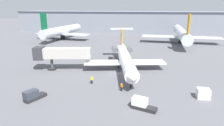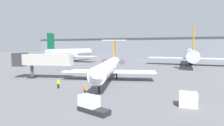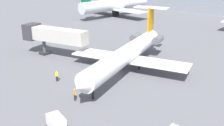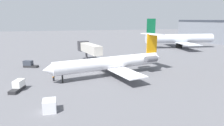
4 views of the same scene
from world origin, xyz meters
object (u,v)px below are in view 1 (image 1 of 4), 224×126
object	(u,v)px
ground_crew_loader	(92,80)
parked_airliner_west_end	(62,31)
baggage_tug_lead	(142,104)
parked_airliner_west_mid	(181,34)
ground_crew_marshaller	(122,87)
jet_bridge	(59,53)
cargo_container_uld	(203,93)
baggage_tug_trailing	(33,96)
regional_jet	(125,58)

from	to	relation	value
ground_crew_loader	parked_airliner_west_end	size ratio (longest dim) A/B	0.05
baggage_tug_lead	parked_airliner_west_mid	distance (m)	64.35
ground_crew_marshaller	ground_crew_loader	size ratio (longest dim) A/B	1.00
parked_airliner_west_end	ground_crew_loader	bearing A→B (deg)	-60.23
parked_airliner_west_mid	jet_bridge	bearing A→B (deg)	-128.72
ground_crew_loader	baggage_tug_lead	distance (m)	14.15
baggage_tug_lead	cargo_container_uld	world-z (taller)	baggage_tug_lead
parked_airliner_west_end	parked_airliner_west_mid	size ratio (longest dim) A/B	0.80
ground_crew_marshaller	parked_airliner_west_mid	xyz separation A→B (m)	(18.97, 56.18, 3.51)
parked_airliner_west_end	parked_airliner_west_mid	distance (m)	56.32
jet_bridge	baggage_tug_lead	bearing A→B (deg)	-37.40
ground_crew_marshaller	parked_airliner_west_mid	world-z (taller)	parked_airliner_west_mid
baggage_tug_lead	baggage_tug_trailing	size ratio (longest dim) A/B	1.00
baggage_tug_trailing	parked_airliner_west_mid	world-z (taller)	parked_airliner_west_mid
regional_jet	parked_airliner_west_mid	distance (m)	47.02
ground_crew_marshaller	baggage_tug_lead	distance (m)	7.58
jet_bridge	baggage_tug_lead	xyz separation A→B (m)	(21.90, -16.74, -3.55)
ground_crew_marshaller	cargo_container_uld	xyz separation A→B (m)	(14.91, -0.35, 0.03)
regional_jet	ground_crew_loader	world-z (taller)	regional_jet
regional_jet	ground_crew_marshaller	distance (m)	13.87
parked_airliner_west_mid	parked_airliner_west_end	bearing A→B (deg)	-179.82
ground_crew_loader	parked_airliner_west_end	world-z (taller)	parked_airliner_west_end
regional_jet	baggage_tug_lead	world-z (taller)	regional_jet
regional_jet	ground_crew_marshaller	bearing A→B (deg)	-85.70
regional_jet	baggage_tug_lead	bearing A→B (deg)	-75.45
jet_bridge	parked_airliner_west_end	size ratio (longest dim) A/B	0.45
cargo_container_uld	parked_airliner_west_mid	distance (m)	56.79
jet_bridge	ground_crew_loader	bearing A→B (deg)	-35.52
baggage_tug_lead	cargo_container_uld	bearing A→B (deg)	29.11
regional_jet	parked_airliner_west_end	distance (m)	55.82
ground_crew_marshaller	cargo_container_uld	world-z (taller)	cargo_container_uld
ground_crew_loader	baggage_tug_trailing	bearing A→B (deg)	-130.97
ground_crew_loader	jet_bridge	bearing A→B (deg)	144.48
jet_bridge	parked_airliner_west_end	distance (m)	49.65
jet_bridge	parked_airliner_west_end	xyz separation A→B (m)	(-19.62, 45.60, -0.04)
jet_bridge	parked_airliner_west_mid	world-z (taller)	parked_airliner_west_mid
regional_jet	baggage_tug_lead	distance (m)	20.77
ground_crew_loader	parked_airliner_west_end	xyz separation A→B (m)	(-30.55, 53.40, 3.48)
regional_jet	baggage_tug_trailing	world-z (taller)	regional_jet
cargo_container_uld	parked_airliner_west_mid	bearing A→B (deg)	85.89
ground_crew_loader	parked_airliner_west_mid	world-z (taller)	parked_airliner_west_mid
baggage_tug_lead	regional_jet	bearing A→B (deg)	104.55
ground_crew_marshaller	baggage_tug_trailing	distance (m)	16.31
regional_jet	baggage_tug_trailing	bearing A→B (deg)	-124.27
cargo_container_uld	parked_airliner_west_end	distance (m)	76.94
regional_jet	baggage_tug_trailing	size ratio (longest dim) A/B	7.23
baggage_tug_lead	parked_airliner_west_mid	size ratio (longest dim) A/B	0.10
jet_bridge	cargo_container_uld	size ratio (longest dim) A/B	6.72
ground_crew_marshaller	parked_airliner_west_end	size ratio (longest dim) A/B	0.05
baggage_tug_lead	parked_airliner_west_end	bearing A→B (deg)	123.66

